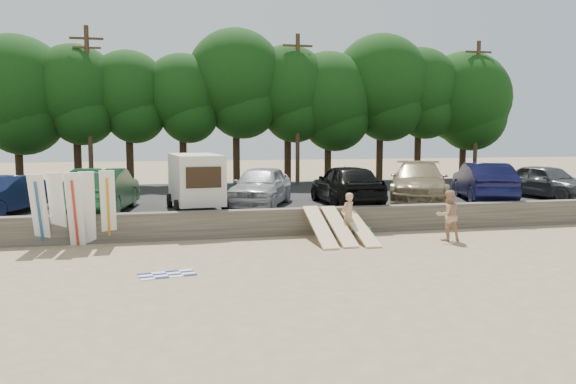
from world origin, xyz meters
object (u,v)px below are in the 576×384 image
Objects in this scene: car_2 at (261,186)px; car_4 at (419,182)px; box_trailer at (196,179)px; car_1 at (103,190)px; car_6 at (547,181)px; cooler at (364,231)px; car_3 at (346,184)px; car_5 at (483,182)px; beachgoer_b at (448,215)px; beachgoer_a at (348,215)px; car_0 at (4,195)px.

car_2 is 7.38m from car_4.
box_trailer reaches higher than car_1.
box_trailer reaches higher than car_6.
car_3 is at bearing 76.62° from cooler.
beachgoer_b is at bearing 66.74° from car_5.
car_5 is 7.00m from beachgoer_b.
cooler is at bearing 82.76° from car_3.
beachgoer_a is (-11.46, -4.20, -0.67)m from car_6.
car_2 is at bearing -7.53° from car_3.
car_3 is (3.68, -0.49, 0.04)m from car_2.
car_3 is 6.71m from car_5.
box_trailer is 9.90m from beachgoer_b.
beachgoer_a is (8.85, -3.72, -0.75)m from car_1.
car_6 reaches higher than beachgoer_a.
car_6 is 2.84× the size of beachgoer_a.
car_5 reaches higher than car_1.
car_3 reaches higher than car_4.
car_1 is 10.29m from cooler.
beachgoer_a is at bearing 165.27° from car_1.
car_5 reaches higher than cooler.
beachgoer_b is at bearing -35.74° from box_trailer.
car_5 reaches higher than beachgoer_a.
box_trailer is 3.62m from car_1.
car_5 reaches higher than beachgoer_b.
car_3 reaches higher than car_1.
beachgoer_b is at bearing 165.84° from car_1.
car_4 is at bearing 21.96° from car_0.
beachgoer_b is (3.31, -1.25, 0.07)m from beachgoer_a.
cooler is at bearing 168.03° from beachgoer_a.
box_trailer is 13.18m from car_5.
car_4 is at bearing -169.41° from beachgoer_a.
car_4 is at bearing 164.75° from car_6.
car_1 is 13.77m from car_4.
car_5 reaches higher than car_0.
beachgoer_b is at bearing -20.54° from car_2.
car_1 is 2.95× the size of beachgoer_b.
car_1 reaches higher than car_0.
car_5 is at bearing 15.99° from car_4.
car_6 is (10.26, 0.38, -0.10)m from car_3.
car_0 is 2.68× the size of beachgoer_a.
car_6 is 12.22m from beachgoer_a.
car_1 reaches higher than beachgoer_b.
car_0 is 16.76m from beachgoer_b.
car_4 is 1.15× the size of car_5.
car_5 is (3.01, -0.46, -0.01)m from car_4.
car_0 is (-7.31, 0.51, -0.53)m from box_trailer.
cooler is at bearing -172.97° from car_6.
car_6 is (3.55, 0.22, -0.07)m from car_5.
car_5 is at bearing -132.83° from beachgoer_b.
car_1 is at bearing 168.22° from car_6.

